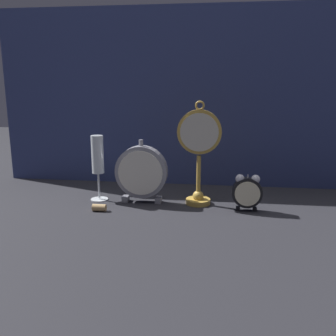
{
  "coord_description": "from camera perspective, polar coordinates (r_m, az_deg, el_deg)",
  "views": [
    {
      "loc": [
        0.15,
        -1.09,
        0.39
      ],
      "look_at": [
        0.0,
        0.08,
        0.12
      ],
      "focal_mm": 40.0,
      "sensor_mm": 36.0,
      "label": 1
    }
  ],
  "objects": [
    {
      "name": "ground_plane",
      "position": [
        1.17,
        -0.52,
        -6.55
      ],
      "size": [
        4.0,
        4.0,
        0.0
      ],
      "primitive_type": "plane",
      "color": "#232328"
    },
    {
      "name": "fabric_backdrop_drape",
      "position": [
        1.42,
        1.31,
        10.57
      ],
      "size": [
        1.36,
        0.01,
        0.66
      ],
      "primitive_type": "cube",
      "color": "navy",
      "rests_on": "ground_plane"
    },
    {
      "name": "pocket_watch_on_stand",
      "position": [
        1.19,
        4.74,
        2.51
      ],
      "size": [
        0.14,
        0.08,
        0.33
      ],
      "color": "gold",
      "rests_on": "ground_plane"
    },
    {
      "name": "alarm_clock_twin_bell",
      "position": [
        1.17,
        11.97,
        -3.43
      ],
      "size": [
        0.09,
        0.03,
        0.12
      ],
      "color": "black",
      "rests_on": "ground_plane"
    },
    {
      "name": "mantel_clock_silver",
      "position": [
        1.22,
        -4.08,
        -0.64
      ],
      "size": [
        0.17,
        0.04,
        0.21
      ],
      "color": "gray",
      "rests_on": "ground_plane"
    },
    {
      "name": "champagne_flute",
      "position": [
        1.26,
        -10.65,
        1.26
      ],
      "size": [
        0.06,
        0.06,
        0.22
      ],
      "color": "silver",
      "rests_on": "ground_plane"
    },
    {
      "name": "wine_cork",
      "position": [
        1.18,
        -10.43,
        -5.96
      ],
      "size": [
        0.04,
        0.02,
        0.02
      ],
      "primitive_type": "cylinder",
      "rotation": [
        0.0,
        1.57,
        0.0
      ],
      "color": "tan",
      "rests_on": "ground_plane"
    }
  ]
}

